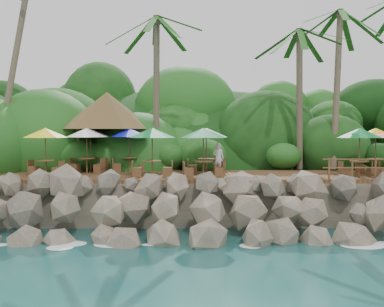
{
  "coord_description": "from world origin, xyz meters",
  "views": [
    {
      "loc": [
        -0.06,
        -17.35,
        4.62
      ],
      "look_at": [
        0.0,
        6.0,
        3.4
      ],
      "focal_mm": 41.66,
      "sensor_mm": 36.0,
      "label": 1
    }
  ],
  "objects": [
    {
      "name": "ground",
      "position": [
        0.0,
        0.0,
        0.0
      ],
      "size": [
        140.0,
        140.0,
        0.0
      ],
      "primitive_type": "plane",
      "color": "#19514F",
      "rests_on": "ground"
    },
    {
      "name": "land_base",
      "position": [
        0.0,
        16.0,
        1.05
      ],
      "size": [
        32.0,
        25.2,
        2.1
      ],
      "primitive_type": "cube",
      "color": "gray",
      "rests_on": "ground"
    },
    {
      "name": "jungle_hill",
      "position": [
        0.0,
        23.5,
        0.0
      ],
      "size": [
        44.8,
        28.0,
        15.4
      ],
      "primitive_type": "ellipsoid",
      "color": "#143811",
      "rests_on": "ground"
    },
    {
      "name": "seawall",
      "position": [
        0.0,
        2.0,
        1.15
      ],
      "size": [
        29.0,
        4.0,
        2.3
      ],
      "primitive_type": null,
      "color": "gray",
      "rests_on": "ground"
    },
    {
      "name": "terrace",
      "position": [
        0.0,
        6.0,
        2.2
      ],
      "size": [
        26.0,
        5.0,
        0.2
      ],
      "primitive_type": "cube",
      "color": "brown",
      "rests_on": "land_base"
    },
    {
      "name": "jungle_foliage",
      "position": [
        0.0,
        15.0,
        0.0
      ],
      "size": [
        44.0,
        16.0,
        12.0
      ],
      "primitive_type": null,
      "color": "#143811",
      "rests_on": "ground"
    },
    {
      "name": "foam_line",
      "position": [
        0.0,
        0.3,
        0.03
      ],
      "size": [
        25.2,
        0.8,
        0.06
      ],
      "color": "white",
      "rests_on": "ground"
    },
    {
      "name": "palapa",
      "position": [
        -5.09,
        9.41,
        5.79
      ],
      "size": [
        5.64,
        5.64,
        4.6
      ],
      "color": "brown",
      "rests_on": "ground"
    },
    {
      "name": "dining_clusters",
      "position": [
        -0.61,
        5.57,
        4.33
      ],
      "size": [
        23.8,
        5.45,
        2.44
      ],
      "color": "brown",
      "rests_on": "terrace"
    },
    {
      "name": "waiter",
      "position": [
        1.39,
        6.14,
        3.14
      ],
      "size": [
        0.71,
        0.59,
        1.68
      ],
      "primitive_type": "imported",
      "rotation": [
        0.0,
        0.0,
        2.79
      ],
      "color": "silver",
      "rests_on": "terrace"
    }
  ]
}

